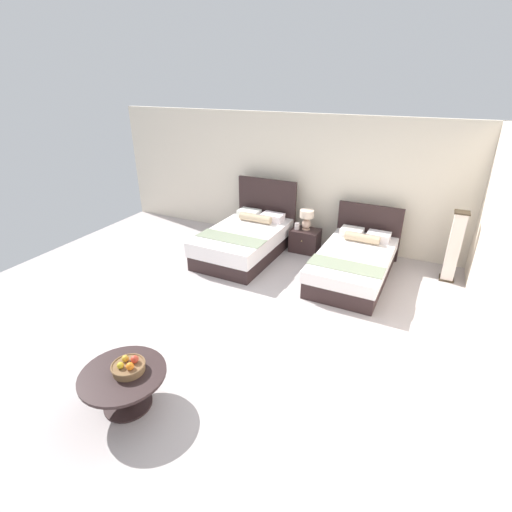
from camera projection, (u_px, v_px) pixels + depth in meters
The scene contains 11 objects.
ground_plane at pixel (248, 322), 5.48m from camera, with size 9.45×10.20×0.02m, color #B8ADAC.
wall_back at pixel (321, 182), 7.62m from camera, with size 9.45×0.12×2.58m, color silver.
wall_side_right at pixel (504, 271), 4.12m from camera, with size 0.12×5.80×2.58m, color silver.
bed_near_window at pixel (246, 240), 7.42m from camera, with size 1.34×2.12×1.31m.
bed_near_corner at pixel (354, 262), 6.61m from camera, with size 1.24×2.18×1.04m.
nightstand at pixel (305, 240), 7.62m from camera, with size 0.56×0.44×0.46m.
table_lamp at pixel (307, 218), 7.43m from camera, with size 0.27×0.27×0.40m.
vase at pixel (297, 226), 7.53m from camera, with size 0.10×0.10×0.14m.
coffee_table at pixel (124, 382), 3.96m from camera, with size 0.89×0.89×0.44m.
fruit_bowl at pixel (129, 367), 3.92m from camera, with size 0.35×0.35×0.16m.
floor_lamp_corner at pixel (454, 247), 6.36m from camera, with size 0.23×0.23×1.24m.
Camera 1 is at (2.06, -4.05, 3.21)m, focal length 26.62 mm.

